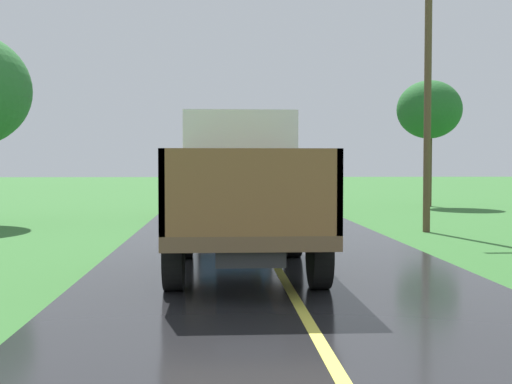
# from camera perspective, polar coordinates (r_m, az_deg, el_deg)

# --- Properties ---
(banana_truck_near) EXTENTS (2.38, 5.82, 2.80)m
(banana_truck_near) POSITION_cam_1_polar(r_m,az_deg,el_deg) (12.16, -1.32, 0.41)
(banana_truck_near) COLOR #2D2D30
(banana_truck_near) RESTS_ON road_surface
(banana_truck_far) EXTENTS (2.38, 5.81, 2.80)m
(banana_truck_far) POSITION_cam_1_polar(r_m,az_deg,el_deg) (24.47, -2.06, 1.39)
(banana_truck_far) COLOR #2D2D30
(banana_truck_far) RESTS_ON road_surface
(utility_pole_roadside) EXTENTS (2.37, 0.20, 7.26)m
(utility_pole_roadside) POSITION_cam_1_polar(r_m,az_deg,el_deg) (19.36, 14.36, 8.46)
(utility_pole_roadside) COLOR brown
(utility_pole_roadside) RESTS_ON ground
(roadside_tree_near_left) EXTENTS (2.89, 2.89, 5.65)m
(roadside_tree_near_left) POSITION_cam_1_polar(r_m,az_deg,el_deg) (31.33, 14.49, 6.73)
(roadside_tree_near_left) COLOR #4C3823
(roadside_tree_near_left) RESTS_ON ground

